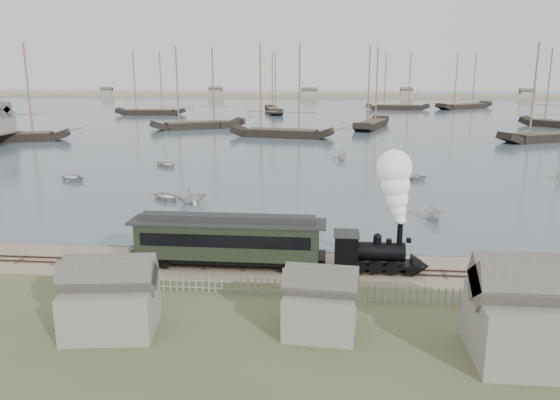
{
  "coord_description": "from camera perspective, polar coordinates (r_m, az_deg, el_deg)",
  "views": [
    {
      "loc": [
        2.46,
        -40.92,
        14.91
      ],
      "look_at": [
        -2.02,
        5.76,
        3.5
      ],
      "focal_mm": 35.0,
      "sensor_mm": 36.0,
      "label": 1
    }
  ],
  "objects": [
    {
      "name": "schooner_1",
      "position": [
        138.21,
        -8.64,
        11.51
      ],
      "size": [
        23.06,
        15.95,
        20.0
      ],
      "primitive_type": null,
      "rotation": [
        0.0,
        0.0,
        0.5
      ],
      "color": "black",
      "rests_on": "harbor_water"
    },
    {
      "name": "passenger_coach",
      "position": [
        41.65,
        -5.47,
        -4.06
      ],
      "size": [
        14.84,
        2.86,
        3.61
      ],
      "color": "black",
      "rests_on": "ground"
    },
    {
      "name": "rowboat_6",
      "position": [
        79.1,
        -21.0,
        2.26
      ],
      "size": [
        4.83,
        5.2,
        0.88
      ],
      "primitive_type": "imported",
      "rotation": [
        0.0,
        0.0,
        4.14
      ],
      "color": "beige",
      "rests_on": "harbor_water"
    },
    {
      "name": "rowboat_7",
      "position": [
        90.66,
        6.46,
        4.74
      ],
      "size": [
        3.97,
        3.61,
        1.81
      ],
      "primitive_type": "imported",
      "rotation": [
        0.0,
        0.0,
        6.08
      ],
      "color": "beige",
      "rests_on": "harbor_water"
    },
    {
      "name": "rowboat_2",
      "position": [
        56.78,
        15.62,
        -1.38
      ],
      "size": [
        3.32,
        2.0,
        1.2
      ],
      "primitive_type": "imported",
      "rotation": [
        0.0,
        0.0,
        3.43
      ],
      "color": "beige",
      "rests_on": "harbor_water"
    },
    {
      "name": "rowboat_1",
      "position": [
        61.82,
        -9.28,
        0.47
      ],
      "size": [
        4.16,
        4.4,
        1.83
      ],
      "primitive_type": "imported",
      "rotation": [
        0.0,
        0.0,
        1.99
      ],
      "color": "beige",
      "rests_on": "harbor_water"
    },
    {
      "name": "rail_track",
      "position": [
        41.74,
        1.76,
        -7.2
      ],
      "size": [
        120.0,
        1.8,
        0.16
      ],
      "color": "#3C2A21",
      "rests_on": "ground"
    },
    {
      "name": "picket_fence_west",
      "position": [
        38.12,
        -8.68,
        -9.52
      ],
      "size": [
        19.0,
        0.1,
        1.2
      ],
      "primitive_type": null,
      "color": "gray",
      "rests_on": "ground"
    },
    {
      "name": "far_spit",
      "position": [
        291.32,
        5.08,
        10.69
      ],
      "size": [
        500.0,
        20.0,
        1.8
      ],
      "primitive_type": "cube",
      "color": "tan",
      "rests_on": "ground"
    },
    {
      "name": "shed_right",
      "position": [
        32.53,
        24.57,
        -14.95
      ],
      "size": [
        6.0,
        5.0,
        5.1
      ],
      "primitive_type": null,
      "color": "gray",
      "rests_on": "ground"
    },
    {
      "name": "schooner_0",
      "position": [
        125.61,
        -26.48,
        10.06
      ],
      "size": [
        22.13,
        11.03,
        20.0
      ],
      "primitive_type": null,
      "rotation": [
        0.0,
        0.0,
        0.29
      ],
      "color": "black",
      "rests_on": "harbor_water"
    },
    {
      "name": "schooner_4",
      "position": [
        125.54,
        26.61,
        10.05
      ],
      "size": [
        22.83,
        14.37,
        20.0
      ],
      "primitive_type": null,
      "rotation": [
        0.0,
        0.0,
        0.44
      ],
      "color": "black",
      "rests_on": "harbor_water"
    },
    {
      "name": "shed_mid",
      "position": [
        32.54,
        4.19,
        -13.63
      ],
      "size": [
        4.0,
        3.5,
        3.6
      ],
      "primitive_type": null,
      "color": "gray",
      "rests_on": "ground"
    },
    {
      "name": "rowboat_8",
      "position": [
        85.8,
        -11.74,
        3.72
      ],
      "size": [
        5.03,
        5.2,
        0.88
      ],
      "primitive_type": "imported",
      "rotation": [
        0.0,
        0.0,
        0.88
      ],
      "color": "beige",
      "rests_on": "harbor_water"
    },
    {
      "name": "schooner_6",
      "position": [
        181.62,
        -13.53,
        11.78
      ],
      "size": [
        22.2,
        6.25,
        20.0
      ],
      "primitive_type": null,
      "rotation": [
        0.0,
        0.0,
        0.05
      ],
      "color": "black",
      "rests_on": "harbor_water"
    },
    {
      "name": "harbor_water",
      "position": [
        211.46,
        4.87,
        9.59
      ],
      "size": [
        600.0,
        336.0,
        0.06
      ],
      "primitive_type": "cube",
      "color": "#435760",
      "rests_on": "ground"
    },
    {
      "name": "schooner_9",
      "position": [
        216.14,
        18.87,
        11.68
      ],
      "size": [
        24.1,
        20.47,
        20.0
      ],
      "primitive_type": null,
      "rotation": [
        0.0,
        0.0,
        0.66
      ],
      "color": "black",
      "rests_on": "harbor_water"
    },
    {
      "name": "rowboat_0",
      "position": [
        64.16,
        -11.77,
        0.37
      ],
      "size": [
        4.7,
        4.83,
        0.82
      ],
      "primitive_type": "imported",
      "rotation": [
        0.0,
        0.0,
        0.87
      ],
      "color": "beige",
      "rests_on": "harbor_water"
    },
    {
      "name": "rowboat_3",
      "position": [
        76.02,
        13.63,
        2.34
      ],
      "size": [
        3.04,
        4.16,
        0.84
      ],
      "primitive_type": "imported",
      "rotation": [
        0.0,
        0.0,
        1.61
      ],
      "color": "beige",
      "rests_on": "harbor_water"
    },
    {
      "name": "schooner_7",
      "position": [
        182.89,
        -0.67,
        12.16
      ],
      "size": [
        9.05,
        20.6,
        20.0
      ],
      "primitive_type": null,
      "rotation": [
        0.0,
        0.0,
        1.8
      ],
      "color": "black",
      "rests_on": "harbor_water"
    },
    {
      "name": "locomotive",
      "position": [
        40.64,
        11.51,
        -2.05
      ],
      "size": [
        7.1,
        2.65,
        8.85
      ],
      "color": "black",
      "rests_on": "ground"
    },
    {
      "name": "schooner_2",
      "position": [
        119.55,
        0.18,
        11.35
      ],
      "size": [
        23.17,
        9.23,
        20.0
      ],
      "primitive_type": null,
      "rotation": [
        0.0,
        0.0,
        -0.18
      ],
      "color": "black",
      "rests_on": "harbor_water"
    },
    {
      "name": "schooner_8",
      "position": [
        203.7,
        12.29,
        12.01
      ],
      "size": [
        22.34,
        5.33,
        20.0
      ],
      "primitive_type": null,
      "rotation": [
        0.0,
        0.0,
        -0.01
      ],
      "color": "black",
      "rests_on": "harbor_water"
    },
    {
      "name": "picket_fence_east",
      "position": [
        37.95,
        20.69,
        -10.4
      ],
      "size": [
        15.0,
        0.1,
        1.2
      ],
      "primitive_type": null,
      "color": "gray",
      "rests_on": "ground"
    },
    {
      "name": "beached_dinghy",
      "position": [
        46.15,
        -12.93,
        -4.98
      ],
      "size": [
        3.05,
        4.18,
        0.85
      ],
      "primitive_type": "imported",
      "rotation": [
        0.0,
        0.0,
        1.6
      ],
      "color": "beige",
      "rests_on": "ground"
    },
    {
      "name": "schooner_3",
      "position": [
        140.11,
        9.72,
        11.5
      ],
      "size": [
        11.34,
        22.77,
        20.0
      ],
      "primitive_type": null,
      "rotation": [
        0.0,
        0.0,
        1.28
      ],
      "color": "black",
      "rests_on": "harbor_water"
    },
    {
      "name": "ground",
      "position": [
        43.62,
        1.94,
        -6.32
      ],
      "size": [
        600.0,
        600.0,
        0.0
      ],
      "primitive_type": "plane",
      "color": "tan",
      "rests_on": "ground"
    },
    {
      "name": "shed_left",
      "position": [
        34.02,
        -17.07,
        -12.97
      ],
      "size": [
        5.0,
        4.0,
        4.1
      ],
      "primitive_type": null,
      "color": "gray",
      "rests_on": "ground"
    }
  ]
}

